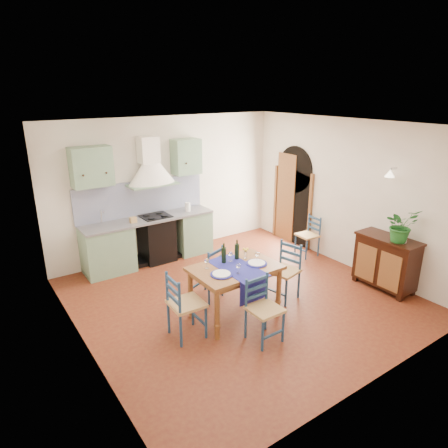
% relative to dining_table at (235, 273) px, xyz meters
% --- Properties ---
extents(floor, '(5.00, 5.00, 0.00)m').
position_rel_dining_table_xyz_m(floor, '(0.39, 0.39, -0.72)').
color(floor, '#4F1811').
rests_on(floor, ground).
extents(back_wall, '(5.00, 0.96, 2.80)m').
position_rel_dining_table_xyz_m(back_wall, '(-0.08, 2.68, 0.33)').
color(back_wall, silver).
rests_on(back_wall, ground).
extents(right_wall, '(0.26, 5.00, 2.80)m').
position_rel_dining_table_xyz_m(right_wall, '(2.89, 0.67, 0.62)').
color(right_wall, silver).
rests_on(right_wall, ground).
extents(left_wall, '(0.04, 5.00, 2.80)m').
position_rel_dining_table_xyz_m(left_wall, '(-2.11, 0.39, 0.68)').
color(left_wall, silver).
rests_on(left_wall, ground).
extents(ceiling, '(5.00, 5.00, 0.01)m').
position_rel_dining_table_xyz_m(ceiling, '(0.39, 0.39, 2.08)').
color(ceiling, white).
rests_on(ceiling, back_wall).
extents(dining_table, '(1.29, 0.97, 1.13)m').
position_rel_dining_table_xyz_m(dining_table, '(0.00, 0.00, 0.00)').
color(dining_table, brown).
rests_on(dining_table, ground).
extents(chair_near, '(0.43, 0.43, 0.91)m').
position_rel_dining_table_xyz_m(chair_near, '(-0.04, -0.70, -0.25)').
color(chair_near, navy).
rests_on(chair_near, ground).
extents(chair_far, '(0.54, 0.54, 0.91)m').
position_rel_dining_table_xyz_m(chair_far, '(-0.04, 0.69, -0.25)').
color(chair_far, navy).
rests_on(chair_far, ground).
extents(chair_left, '(0.47, 0.47, 0.96)m').
position_rel_dining_table_xyz_m(chair_left, '(-0.90, -0.04, -0.22)').
color(chair_left, navy).
rests_on(chair_left, ground).
extents(chair_right, '(0.53, 0.53, 0.94)m').
position_rel_dining_table_xyz_m(chair_right, '(0.99, -0.01, -0.23)').
color(chair_right, navy).
rests_on(chair_right, ground).
extents(chair_spare, '(0.41, 0.41, 0.84)m').
position_rel_dining_table_xyz_m(chair_spare, '(2.62, 1.03, -0.29)').
color(chair_spare, navy).
rests_on(chair_spare, ground).
extents(sideboard, '(0.50, 1.05, 0.94)m').
position_rel_dining_table_xyz_m(sideboard, '(2.65, -0.74, -0.21)').
color(sideboard, black).
rests_on(sideboard, ground).
extents(potted_plant, '(0.60, 0.55, 0.56)m').
position_rel_dining_table_xyz_m(potted_plant, '(2.61, -0.93, 0.49)').
color(potted_plant, '#1C5A20').
rests_on(potted_plant, sideboard).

